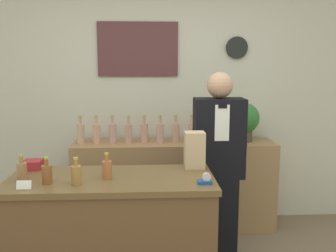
# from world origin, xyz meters

# --- Properties ---
(back_wall) EXTENTS (5.20, 0.09, 2.70)m
(back_wall) POSITION_xyz_m (-0.00, 2.00, 1.36)
(back_wall) COLOR beige
(back_wall) RESTS_ON ground_plane
(back_shelf) EXTENTS (2.03, 0.43, 0.91)m
(back_shelf) POSITION_xyz_m (0.18, 1.72, 0.45)
(back_shelf) COLOR #9E754C
(back_shelf) RESTS_ON ground_plane
(display_counter) EXTENTS (1.40, 0.62, 0.93)m
(display_counter) POSITION_xyz_m (-0.33, 0.50, 0.46)
(display_counter) COLOR brown
(display_counter) RESTS_ON ground_plane
(shopkeeper) EXTENTS (0.41, 0.26, 1.62)m
(shopkeeper) POSITION_xyz_m (0.50, 1.05, 0.81)
(shopkeeper) COLOR black
(shopkeeper) RESTS_ON ground_plane
(potted_plant) EXTENTS (0.31, 0.31, 0.40)m
(potted_plant) POSITION_xyz_m (0.89, 1.74, 1.13)
(potted_plant) COLOR #4C3D2D
(potted_plant) RESTS_ON back_shelf
(paper_bag) EXTENTS (0.15, 0.13, 0.27)m
(paper_bag) POSITION_xyz_m (0.26, 0.72, 1.06)
(paper_bag) COLOR tan
(paper_bag) RESTS_ON display_counter
(tape_dispenser) EXTENTS (0.09, 0.06, 0.07)m
(tape_dispenser) POSITION_xyz_m (0.29, 0.34, 0.95)
(tape_dispenser) COLOR #1E4799
(tape_dispenser) RESTS_ON display_counter
(price_card_left) EXTENTS (0.09, 0.02, 0.06)m
(price_card_left) POSITION_xyz_m (-0.84, 0.28, 0.95)
(price_card_left) COLOR white
(price_card_left) RESTS_ON display_counter
(gift_box) EXTENTS (0.13, 0.13, 0.07)m
(gift_box) POSITION_xyz_m (-0.93, 0.74, 0.96)
(gift_box) COLOR maroon
(gift_box) RESTS_ON display_counter
(counter_bottle_0) EXTENTS (0.07, 0.07, 0.18)m
(counter_bottle_0) POSITION_xyz_m (-0.91, 0.46, 0.99)
(counter_bottle_0) COLOR #956B42
(counter_bottle_0) RESTS_ON display_counter
(counter_bottle_1) EXTENTS (0.07, 0.07, 0.18)m
(counter_bottle_1) POSITION_xyz_m (-0.73, 0.39, 0.99)
(counter_bottle_1) COLOR brown
(counter_bottle_1) RESTS_ON display_counter
(counter_bottle_2) EXTENTS (0.07, 0.07, 0.18)m
(counter_bottle_2) POSITION_xyz_m (-0.54, 0.37, 0.99)
(counter_bottle_2) COLOR olive
(counter_bottle_2) RESTS_ON display_counter
(counter_bottle_3) EXTENTS (0.07, 0.07, 0.18)m
(counter_bottle_3) POSITION_xyz_m (-0.36, 0.48, 0.99)
(counter_bottle_3) COLOR #A76236
(counter_bottle_3) RESTS_ON display_counter
(shelf_bottle_0) EXTENTS (0.08, 0.08, 0.28)m
(shelf_bottle_0) POSITION_xyz_m (-0.75, 1.73, 1.01)
(shelf_bottle_0) COLOR tan
(shelf_bottle_0) RESTS_ON back_shelf
(shelf_bottle_1) EXTENTS (0.08, 0.08, 0.28)m
(shelf_bottle_1) POSITION_xyz_m (-0.59, 1.72, 1.01)
(shelf_bottle_1) COLOR tan
(shelf_bottle_1) RESTS_ON back_shelf
(shelf_bottle_2) EXTENTS (0.08, 0.08, 0.28)m
(shelf_bottle_2) POSITION_xyz_m (-0.44, 1.73, 1.01)
(shelf_bottle_2) COLOR tan
(shelf_bottle_2) RESTS_ON back_shelf
(shelf_bottle_3) EXTENTS (0.08, 0.08, 0.28)m
(shelf_bottle_3) POSITION_xyz_m (-0.28, 1.72, 1.01)
(shelf_bottle_3) COLOR tan
(shelf_bottle_3) RESTS_ON back_shelf
(shelf_bottle_4) EXTENTS (0.08, 0.08, 0.28)m
(shelf_bottle_4) POSITION_xyz_m (-0.12, 1.73, 1.01)
(shelf_bottle_4) COLOR tan
(shelf_bottle_4) RESTS_ON back_shelf
(shelf_bottle_5) EXTENTS (0.08, 0.08, 0.28)m
(shelf_bottle_5) POSITION_xyz_m (0.04, 1.72, 1.01)
(shelf_bottle_5) COLOR tan
(shelf_bottle_5) RESTS_ON back_shelf
(shelf_bottle_6) EXTENTS (0.08, 0.08, 0.28)m
(shelf_bottle_6) POSITION_xyz_m (0.20, 1.73, 1.01)
(shelf_bottle_6) COLOR tan
(shelf_bottle_6) RESTS_ON back_shelf
(shelf_bottle_7) EXTENTS (0.08, 0.08, 0.28)m
(shelf_bottle_7) POSITION_xyz_m (0.35, 1.72, 1.01)
(shelf_bottle_7) COLOR tan
(shelf_bottle_7) RESTS_ON back_shelf
(shelf_bottle_8) EXTENTS (0.08, 0.08, 0.28)m
(shelf_bottle_8) POSITION_xyz_m (0.51, 1.71, 1.01)
(shelf_bottle_8) COLOR tan
(shelf_bottle_8) RESTS_ON back_shelf
(shelf_bottle_9) EXTENTS (0.08, 0.08, 0.28)m
(shelf_bottle_9) POSITION_xyz_m (0.67, 1.70, 1.01)
(shelf_bottle_9) COLOR tan
(shelf_bottle_9) RESTS_ON back_shelf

